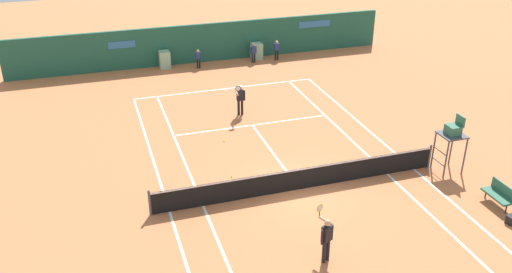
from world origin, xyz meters
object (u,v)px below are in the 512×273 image
at_px(umpire_chair, 452,134).
at_px(tennis_ball_by_sideline, 224,141).
at_px(player_near_side, 326,236).
at_px(ball_kid_right_post, 198,58).
at_px(tennis_ball_mid_court, 232,177).
at_px(player_bench, 500,194).
at_px(player_on_baseline, 240,98).
at_px(ball_kid_left_post, 254,51).
at_px(ball_kid_centre_post, 277,49).

xyz_separation_m(umpire_chair, tennis_ball_by_sideline, (-8.37, 5.59, -1.71)).
relative_size(player_near_side, ball_kid_right_post, 1.51).
bearing_deg(tennis_ball_mid_court, ball_kid_right_post, 83.19).
bearing_deg(ball_kid_right_post, player_bench, 122.41).
xyz_separation_m(umpire_chair, player_near_side, (-7.42, -3.87, -0.77)).
bearing_deg(player_near_side, tennis_ball_by_sideline, 71.07).
xyz_separation_m(player_near_side, tennis_ball_by_sideline, (-0.95, 9.47, -0.94)).
height_order(player_bench, player_on_baseline, player_on_baseline).
distance_m(ball_kid_right_post, ball_kid_left_post, 3.73).
distance_m(ball_kid_right_post, tennis_ball_mid_court, 14.13).
height_order(player_on_baseline, player_near_side, player_near_side).
bearing_deg(ball_kid_right_post, ball_kid_left_post, -169.06).
relative_size(umpire_chair, player_on_baseline, 1.38).
height_order(player_bench, player_near_side, player_near_side).
bearing_deg(player_on_baseline, player_bench, 125.62).
distance_m(ball_kid_centre_post, ball_kid_left_post, 1.63).
height_order(umpire_chair, tennis_ball_by_sideline, umpire_chair).
xyz_separation_m(ball_kid_right_post, ball_kid_left_post, (3.73, -0.00, 0.04)).
bearing_deg(player_on_baseline, tennis_ball_mid_court, 73.84).
bearing_deg(tennis_ball_by_sideline, ball_kid_right_post, 84.01).
height_order(ball_kid_right_post, tennis_ball_mid_court, ball_kid_right_post).
height_order(umpire_chair, player_on_baseline, umpire_chair).
xyz_separation_m(player_near_side, tennis_ball_mid_court, (-1.50, 6.15, -0.94)).
relative_size(player_on_baseline, player_near_side, 0.99).
height_order(player_near_side, tennis_ball_mid_court, player_near_side).
bearing_deg(tennis_ball_mid_court, ball_kid_left_post, 68.93).
distance_m(player_on_baseline, tennis_ball_mid_court, 6.51).
bearing_deg(player_near_side, ball_kid_left_post, 54.41).
distance_m(ball_kid_centre_post, tennis_ball_mid_court, 15.70).
bearing_deg(umpire_chair, ball_kid_centre_post, 6.62).
relative_size(umpire_chair, ball_kid_centre_post, 1.89).
height_order(player_on_baseline, ball_kid_right_post, player_on_baseline).
xyz_separation_m(umpire_chair, ball_kid_centre_post, (-1.89, 16.30, -0.96)).
bearing_deg(umpire_chair, tennis_ball_mid_court, 75.66).
distance_m(player_near_side, ball_kid_left_post, 20.54).
bearing_deg(ball_kid_left_post, player_bench, 96.72).
height_order(tennis_ball_by_sideline, tennis_ball_mid_court, same).
height_order(player_bench, ball_kid_left_post, ball_kid_left_post).
relative_size(player_bench, ball_kid_left_post, 1.00).
bearing_deg(tennis_ball_mid_court, umpire_chair, -14.34).
relative_size(tennis_ball_by_sideline, tennis_ball_mid_court, 1.00).
height_order(player_near_side, ball_kid_left_post, player_near_side).
xyz_separation_m(ball_kid_centre_post, tennis_ball_mid_court, (-7.03, -14.02, -0.74)).
xyz_separation_m(ball_kid_left_post, tennis_ball_mid_court, (-5.40, -14.02, -0.72)).
bearing_deg(tennis_ball_by_sideline, player_on_baseline, 59.66).
relative_size(ball_kid_left_post, tennis_ball_by_sideline, 19.27).
distance_m(player_on_baseline, player_near_side, 12.24).
distance_m(player_on_baseline, ball_kid_right_post, 7.97).
relative_size(player_bench, ball_kid_right_post, 1.06).
distance_m(umpire_chair, tennis_ball_by_sideline, 10.21).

